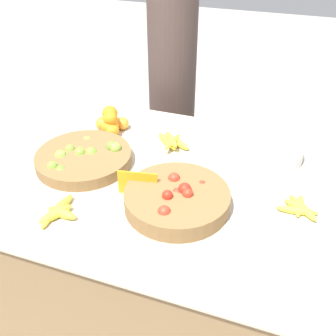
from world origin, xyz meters
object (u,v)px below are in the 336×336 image
Objects in this scene: vendor_person at (172,78)px; tomato_basket at (177,199)px; metal_bowl at (268,151)px; lime_bowl at (84,158)px; price_sign at (138,183)px.

tomato_basket is at bearing -70.05° from vendor_person.
vendor_person is (-0.66, 0.61, 0.02)m from metal_bowl.
lime_bowl is 0.93m from vendor_person.
price_sign is (-0.44, -0.44, 0.02)m from metal_bowl.
vendor_person is (0.09, 0.93, 0.03)m from lime_bowl.
metal_bowl is (0.75, 0.31, 0.01)m from lime_bowl.
tomato_basket is 0.25× the size of vendor_person.
metal_bowl is at bearing 58.60° from tomato_basket.
vendor_person is (-0.39, 1.07, 0.02)m from tomato_basket.
lime_bowl is at bearing 163.58° from tomato_basket.
vendor_person reaches higher than tomato_basket.
price_sign is at bearing 174.23° from tomato_basket.
vendor_person is at bearing 91.37° from price_sign.
tomato_basket reaches higher than lime_bowl.
lime_bowl is at bearing 147.79° from price_sign.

